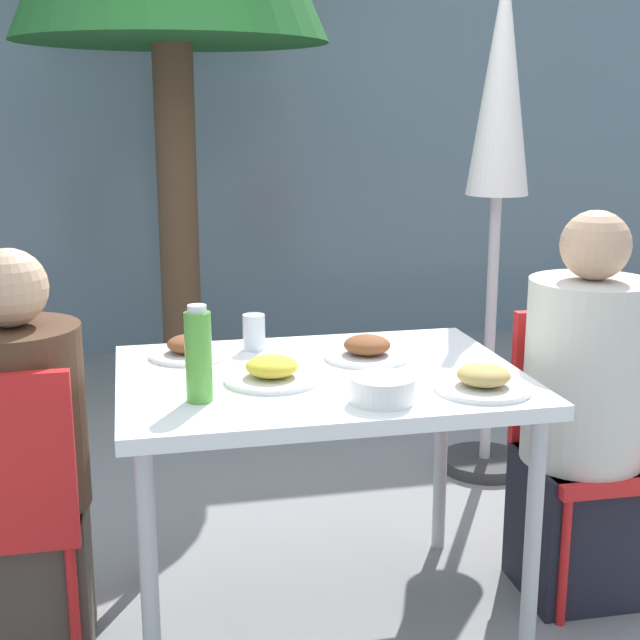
# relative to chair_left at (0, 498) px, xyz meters

# --- Properties ---
(ground_plane) EXTENTS (24.00, 24.00, 0.00)m
(ground_plane) POSITION_rel_chair_left_xyz_m (0.85, 0.07, -0.50)
(ground_plane) COLOR gray
(building_facade) EXTENTS (10.00, 0.20, 3.00)m
(building_facade) POSITION_rel_chair_left_xyz_m (0.85, 3.31, 1.00)
(building_facade) COLOR slate
(building_facade) RESTS_ON ground
(dining_table) EXTENTS (1.11, 0.82, 0.76)m
(dining_table) POSITION_rel_chair_left_xyz_m (0.85, 0.07, 0.19)
(dining_table) COLOR white
(dining_table) RESTS_ON ground
(chair_left) EXTENTS (0.40, 0.40, 0.86)m
(chair_left) POSITION_rel_chair_left_xyz_m (0.00, 0.00, 0.00)
(chair_left) COLOR red
(chair_left) RESTS_ON ground
(person_left) EXTENTS (0.35, 0.35, 1.13)m
(person_left) POSITION_rel_chair_left_xyz_m (0.05, 0.08, 0.03)
(person_left) COLOR #473D33
(person_left) RESTS_ON ground
(chair_right) EXTENTS (0.41, 0.41, 0.86)m
(chair_right) POSITION_rel_chair_left_xyz_m (1.71, 0.14, 0.00)
(chair_right) COLOR red
(chair_right) RESTS_ON ground
(person_right) EXTENTS (0.36, 0.36, 1.19)m
(person_right) POSITION_rel_chair_left_xyz_m (1.66, 0.06, 0.06)
(person_right) COLOR black
(person_right) RESTS_ON ground
(closed_umbrella) EXTENTS (0.36, 0.36, 2.02)m
(closed_umbrella) POSITION_rel_chair_left_xyz_m (1.77, 1.02, 0.88)
(closed_umbrella) COLOR #333333
(closed_umbrella) RESTS_ON ground
(plate_0) EXTENTS (0.25, 0.25, 0.07)m
(plate_0) POSITION_rel_chair_left_xyz_m (1.23, -0.17, 0.28)
(plate_0) COLOR white
(plate_0) RESTS_ON dining_table
(plate_1) EXTENTS (0.26, 0.26, 0.07)m
(plate_1) POSITION_rel_chair_left_xyz_m (0.71, 0.02, 0.28)
(plate_1) COLOR white
(plate_1) RESTS_ON dining_table
(plate_2) EXTENTS (0.25, 0.25, 0.07)m
(plate_2) POSITION_rel_chair_left_xyz_m (1.02, 0.18, 0.28)
(plate_2) COLOR white
(plate_2) RESTS_ON dining_table
(plate_3) EXTENTS (0.23, 0.23, 0.07)m
(plate_3) POSITION_rel_chair_left_xyz_m (0.51, 0.31, 0.28)
(plate_3) COLOR white
(plate_3) RESTS_ON dining_table
(bottle) EXTENTS (0.07, 0.07, 0.25)m
(bottle) POSITION_rel_chair_left_xyz_m (0.51, -0.10, 0.38)
(bottle) COLOR #51A338
(bottle) RESTS_ON dining_table
(drinking_cup) EXTENTS (0.07, 0.07, 0.11)m
(drinking_cup) POSITION_rel_chair_left_xyz_m (0.71, 0.35, 0.31)
(drinking_cup) COLOR silver
(drinking_cup) RESTS_ON dining_table
(salad_bowl) EXTENTS (0.16, 0.16, 0.06)m
(salad_bowl) POSITION_rel_chair_left_xyz_m (0.95, -0.20, 0.29)
(salad_bowl) COLOR white
(salad_bowl) RESTS_ON dining_table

